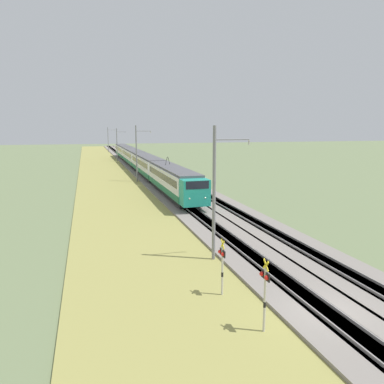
# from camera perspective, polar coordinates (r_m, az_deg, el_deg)

# --- Properties ---
(ground_plane) EXTENTS (400.00, 400.00, 0.00)m
(ground_plane) POSITION_cam_1_polar(r_m,az_deg,el_deg) (19.72, 19.69, -17.61)
(ground_plane) COLOR #6B7A51
(ballast_main) EXTENTS (240.00, 4.40, 0.30)m
(ballast_main) POSITION_cam_1_polar(r_m,az_deg,el_deg) (65.52, -6.43, 2.06)
(ballast_main) COLOR gray
(ballast_main) RESTS_ON ground
(ballast_adjacent) EXTENTS (240.00, 4.40, 0.30)m
(ballast_adjacent) POSITION_cam_1_polar(r_m,az_deg,el_deg) (66.33, -2.86, 2.21)
(ballast_adjacent) COLOR gray
(ballast_adjacent) RESTS_ON ground
(track_main) EXTENTS (240.00, 1.57, 0.45)m
(track_main) POSITION_cam_1_polar(r_m,az_deg,el_deg) (65.52, -6.43, 2.07)
(track_main) COLOR #4C4238
(track_main) RESTS_ON ground
(track_adjacent) EXTENTS (240.00, 1.57, 0.45)m
(track_adjacent) POSITION_cam_1_polar(r_m,az_deg,el_deg) (66.32, -2.86, 2.21)
(track_adjacent) COLOR #4C4238
(track_adjacent) RESTS_ON ground
(grass_verge) EXTENTS (240.00, 13.62, 0.12)m
(grass_verge) POSITION_cam_1_polar(r_m,az_deg,el_deg) (64.89, -11.05, 1.79)
(grass_verge) COLOR #99934C
(grass_verge) RESTS_ON ground
(passenger_train) EXTENTS (84.21, 3.01, 5.02)m
(passenger_train) POSITION_cam_1_polar(r_m,az_deg,el_deg) (78.56, -8.09, 4.91)
(passenger_train) COLOR teal
(passenger_train) RESTS_ON ground
(crossing_signal_near) EXTENTS (0.70, 0.23, 3.40)m
(crossing_signal_near) POSITION_cam_1_polar(r_m,az_deg,el_deg) (16.80, 11.04, -14.32)
(crossing_signal_near) COLOR beige
(crossing_signal_near) RESTS_ON ground
(crossing_signal_aux) EXTENTS (0.70, 0.23, 3.16)m
(crossing_signal_aux) POSITION_cam_1_polar(r_m,az_deg,el_deg) (19.98, 4.62, -10.65)
(crossing_signal_aux) COLOR beige
(crossing_signal_aux) RESTS_ON ground
(catenary_mast_near) EXTENTS (0.22, 2.56, 9.03)m
(catenary_mast_near) POSITION_cam_1_polar(r_m,az_deg,el_deg) (24.55, 3.50, -0.15)
(catenary_mast_near) COLOR slate
(catenary_mast_near) RESTS_ON ground
(catenary_mast_mid) EXTENTS (0.22, 2.56, 9.25)m
(catenary_mast_mid) POSITION_cam_1_polar(r_m,az_deg,el_deg) (61.91, -8.41, 5.87)
(catenary_mast_mid) COLOR slate
(catenary_mast_mid) RESTS_ON ground
(catenary_mast_far) EXTENTS (0.22, 2.56, 8.71)m
(catenary_mast_far) POSITION_cam_1_polar(r_m,az_deg,el_deg) (100.10, -11.32, 7.09)
(catenary_mast_far) COLOR slate
(catenary_mast_far) RESTS_ON ground
(catenary_mast_distant) EXTENTS (0.22, 2.56, 9.00)m
(catenary_mast_distant) POSITION_cam_1_polar(r_m,az_deg,el_deg) (138.41, -12.64, 7.80)
(catenary_mast_distant) COLOR slate
(catenary_mast_distant) RESTS_ON ground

